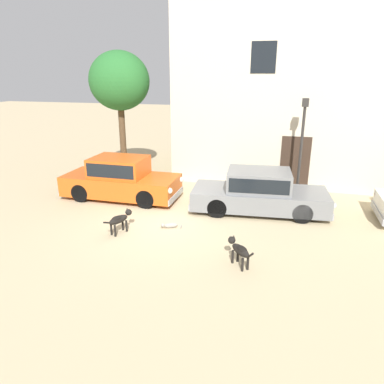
% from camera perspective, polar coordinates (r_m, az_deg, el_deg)
% --- Properties ---
extents(ground_plane, '(80.00, 80.00, 0.00)m').
position_cam_1_polar(ground_plane, '(11.32, -4.45, -4.29)').
color(ground_plane, tan).
extents(parked_sedan_nearest, '(4.29, 1.72, 1.52)m').
position_cam_1_polar(parked_sedan_nearest, '(13.18, -11.33, 2.15)').
color(parked_sedan_nearest, '#D15619').
rests_on(parked_sedan_nearest, ground_plane).
extents(parked_sedan_second, '(4.61, 2.04, 1.39)m').
position_cam_1_polar(parked_sedan_second, '(11.87, 10.68, 0.09)').
color(parked_sedan_second, slate).
rests_on(parked_sedan_second, ground_plane).
extents(apartment_block, '(14.25, 5.80, 7.26)m').
position_cam_1_polar(apartment_block, '(17.04, 24.18, 14.48)').
color(apartment_block, beige).
rests_on(apartment_block, ground_plane).
extents(stray_dog_spotted, '(0.49, 1.02, 0.65)m').
position_cam_1_polar(stray_dog_spotted, '(10.39, -11.46, -4.24)').
color(stray_dog_spotted, black).
rests_on(stray_dog_spotted, ground_plane).
extents(stray_dog_tan, '(0.73, 0.82, 0.64)m').
position_cam_1_polar(stray_dog_tan, '(8.60, 7.58, -9.09)').
color(stray_dog_tan, black).
rests_on(stray_dog_tan, ground_plane).
extents(stray_cat, '(0.60, 0.38, 0.17)m').
position_cam_1_polar(stray_cat, '(10.65, -3.56, -5.33)').
color(stray_cat, gray).
rests_on(stray_cat, ground_plane).
extents(street_lamp, '(0.22, 0.22, 3.56)m').
position_cam_1_polar(street_lamp, '(13.23, 17.21, 8.67)').
color(street_lamp, '#2D2B28').
rests_on(street_lamp, ground_plane).
extents(acacia_tree_left, '(2.51, 2.26, 5.26)m').
position_cam_1_polar(acacia_tree_left, '(15.61, -11.55, 16.87)').
color(acacia_tree_left, brown).
rests_on(acacia_tree_left, ground_plane).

